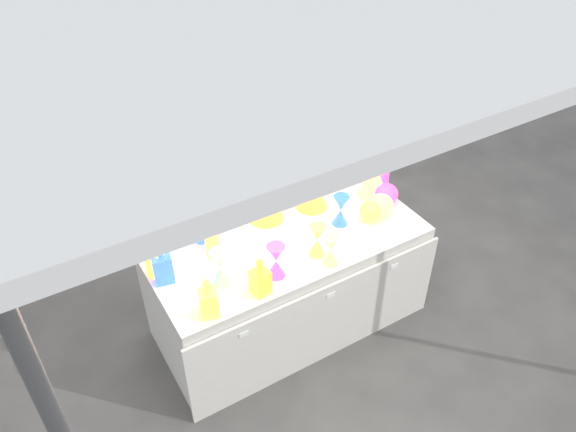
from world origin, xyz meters
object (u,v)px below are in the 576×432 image
bottle_0 (151,255)px  globe_0 (370,212)px  decanter_0 (208,297)px  display_table (289,283)px  cardboard_box_closed (166,151)px  lampshade_0 (266,201)px

bottle_0 → globe_0: (1.44, -0.24, -0.10)m
bottle_0 → decanter_0: (0.16, -0.45, -0.03)m
display_table → globe_0: size_ratio=12.08×
bottle_0 → globe_0: size_ratio=2.10×
cardboard_box_closed → globe_0: bearing=-71.5°
display_table → globe_0: 0.74m
display_table → decanter_0: (-0.69, -0.30, 0.50)m
cardboard_box_closed → bottle_0: bearing=-106.9°
globe_0 → lampshade_0: bearing=147.5°
bottle_0 → decanter_0: 0.48m
decanter_0 → lampshade_0: size_ratio=0.89×
globe_0 → decanter_0: bearing=-170.4°
display_table → cardboard_box_closed: 2.30m
globe_0 → lampshade_0: lampshade_0 is taller
bottle_0 → lampshade_0: 0.86m
cardboard_box_closed → globe_0: (0.60, -2.39, 0.58)m
bottle_0 → decanter_0: size_ratio=1.25×
display_table → decanter_0: decanter_0 is taller
decanter_0 → lampshade_0: lampshade_0 is taller
globe_0 → bottle_0: bearing=170.6°
bottle_0 → lampshade_0: (0.85, 0.14, -0.02)m
display_table → bottle_0: 1.02m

